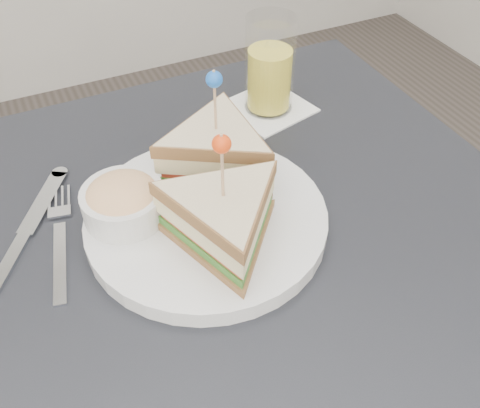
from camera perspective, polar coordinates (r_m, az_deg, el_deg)
name	(u,v)px	position (r m, az deg, el deg)	size (l,w,h in m)	color
table	(236,279)	(0.72, -0.39, -8.02)	(0.80, 0.80, 0.75)	black
plate_meal	(208,193)	(0.65, -3.46, 1.17)	(0.39, 0.39, 0.18)	silver
cutlery_fork	(60,234)	(0.70, -18.67, -3.09)	(0.06, 0.20, 0.01)	silver
cutlery_knife	(28,229)	(0.72, -21.70, -2.51)	(0.13, 0.20, 0.01)	#B3B9BE
drink_set	(270,71)	(0.85, 3.18, 14.02)	(0.15, 0.15, 0.15)	white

